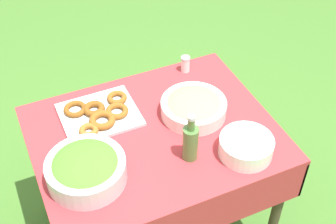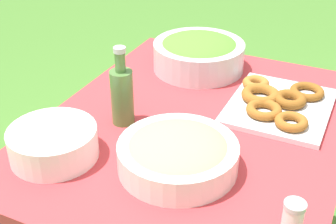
% 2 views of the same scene
% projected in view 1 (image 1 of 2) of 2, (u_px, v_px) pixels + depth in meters
% --- Properties ---
extents(picnic_table, '(1.10, 0.87, 0.77)m').
position_uv_depth(picnic_table, '(155.00, 150.00, 2.21)').
color(picnic_table, '#B73338').
rests_on(picnic_table, ground_plane).
extents(salad_bowl, '(0.33, 0.33, 0.12)m').
position_uv_depth(salad_bowl, '(86.00, 169.00, 1.89)').
color(salad_bowl, silver).
rests_on(salad_bowl, picnic_table).
extents(pasta_bowl, '(0.31, 0.31, 0.09)m').
position_uv_depth(pasta_bowl, '(194.00, 106.00, 2.20)').
color(pasta_bowl, white).
rests_on(pasta_bowl, picnic_table).
extents(donut_platter, '(0.36, 0.32, 0.05)m').
position_uv_depth(donut_platter, '(99.00, 114.00, 2.20)').
color(donut_platter, silver).
rests_on(donut_platter, picnic_table).
extents(plate_stack, '(0.24, 0.24, 0.08)m').
position_uv_depth(plate_stack, '(246.00, 147.00, 2.01)').
color(plate_stack, white).
rests_on(plate_stack, picnic_table).
extents(olive_oil_bottle, '(0.07, 0.07, 0.24)m').
position_uv_depth(olive_oil_bottle, '(190.00, 142.00, 1.96)').
color(olive_oil_bottle, '#4C7238').
rests_on(olive_oil_bottle, picnic_table).
extents(salt_shaker, '(0.05, 0.05, 0.09)m').
position_uv_depth(salt_shaker, '(185.00, 64.00, 2.44)').
color(salt_shaker, white).
rests_on(salt_shaker, picnic_table).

